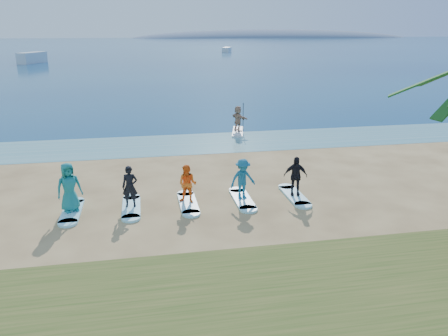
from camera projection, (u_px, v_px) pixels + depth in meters
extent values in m
plane|color=tan|center=(196.00, 213.00, 16.65)|extent=(600.00, 600.00, 0.00)
plane|color=teal|center=(174.00, 144.00, 26.47)|extent=(600.00, 600.00, 0.00)
plane|color=navy|center=(143.00, 46.00, 166.30)|extent=(600.00, 600.00, 0.00)
ellipsoid|color=slate|center=(275.00, 38.00, 314.04)|extent=(220.00, 56.00, 18.00)
cube|color=silver|center=(238.00, 132.00, 29.47)|extent=(1.41, 3.08, 0.12)
imported|color=tan|center=(238.00, 118.00, 29.19)|extent=(1.11, 1.63, 1.69)
cube|color=silver|center=(33.00, 63.00, 86.92)|extent=(4.72, 7.32, 2.13)
cube|color=silver|center=(227.00, 52.00, 126.28)|extent=(3.66, 5.58, 1.39)
cube|color=#A4F2FF|center=(72.00, 211.00, 16.71)|extent=(0.70, 2.20, 0.09)
imported|color=#1A7D7E|center=(69.00, 187.00, 16.40)|extent=(1.09, 0.92, 1.90)
cube|color=#A4F2FF|center=(131.00, 207.00, 17.10)|extent=(0.70, 2.20, 0.09)
imported|color=black|center=(130.00, 187.00, 16.84)|extent=(0.64, 0.46, 1.63)
cube|color=#A4F2FF|center=(188.00, 203.00, 17.50)|extent=(0.70, 2.20, 0.09)
imported|color=orange|center=(188.00, 184.00, 17.25)|extent=(0.93, 0.85, 1.55)
cube|color=#A4F2FF|center=(242.00, 199.00, 17.89)|extent=(0.70, 2.20, 0.09)
imported|color=#1B6583|center=(243.00, 179.00, 17.62)|extent=(1.20, 0.86, 1.68)
cube|color=#A4F2FF|center=(294.00, 196.00, 18.29)|extent=(0.70, 2.20, 0.09)
imported|color=black|center=(295.00, 176.00, 18.02)|extent=(1.03, 0.60, 1.65)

